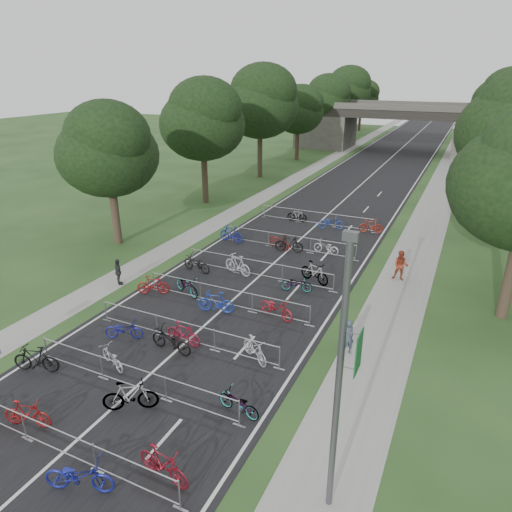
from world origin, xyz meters
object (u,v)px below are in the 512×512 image
(pedestrian_a, at_px, (347,337))
(overpass_bridge, at_px, (401,127))
(pedestrian_c, at_px, (118,272))
(bike_2, at_px, (79,476))
(lamppost, at_px, (340,380))
(pedestrian_b, at_px, (401,266))
(bike_1, at_px, (27,414))

(pedestrian_a, bearing_deg, overpass_bridge, -119.46)
(overpass_bridge, relative_size, pedestrian_c, 19.82)
(bike_2, bearing_deg, overpass_bridge, -18.12)
(overpass_bridge, distance_m, bike_2, 65.79)
(lamppost, height_order, pedestrian_a, lamppost)
(pedestrian_a, xyz_separation_m, pedestrian_b, (0.85, 8.70, 0.07))
(overpass_bridge, relative_size, lamppost, 3.78)
(lamppost, bearing_deg, overpass_bridge, 97.53)
(bike_2, height_order, pedestrian_c, pedestrian_c)
(overpass_bridge, bearing_deg, bike_2, -88.60)
(bike_2, height_order, pedestrian_a, pedestrian_a)
(overpass_bridge, xyz_separation_m, bike_2, (1.60, -65.70, -2.98))
(pedestrian_a, bearing_deg, bike_2, 26.59)
(pedestrian_b, bearing_deg, pedestrian_a, -96.48)
(pedestrian_a, distance_m, pedestrian_c, 13.65)
(bike_1, height_order, pedestrian_b, pedestrian_b)
(bike_1, bearing_deg, pedestrian_c, 8.90)
(overpass_bridge, bearing_deg, pedestrian_a, -83.01)
(bike_1, distance_m, bike_2, 3.77)
(overpass_bridge, height_order, pedestrian_a, overpass_bridge)
(lamppost, xyz_separation_m, bike_1, (-10.32, -1.52, -3.75))
(overpass_bridge, bearing_deg, bike_1, -91.76)
(pedestrian_a, relative_size, pedestrian_b, 0.92)
(pedestrian_c, bearing_deg, pedestrian_a, -146.51)
(overpass_bridge, distance_m, pedestrian_b, 47.48)
(bike_1, height_order, pedestrian_c, pedestrian_c)
(overpass_bridge, distance_m, pedestrian_c, 54.82)
(bike_1, relative_size, bike_2, 0.83)
(bike_1, relative_size, pedestrian_c, 1.13)
(overpass_bridge, height_order, bike_2, overpass_bridge)
(pedestrian_b, distance_m, pedestrian_c, 16.30)
(pedestrian_c, bearing_deg, bike_1, 153.64)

